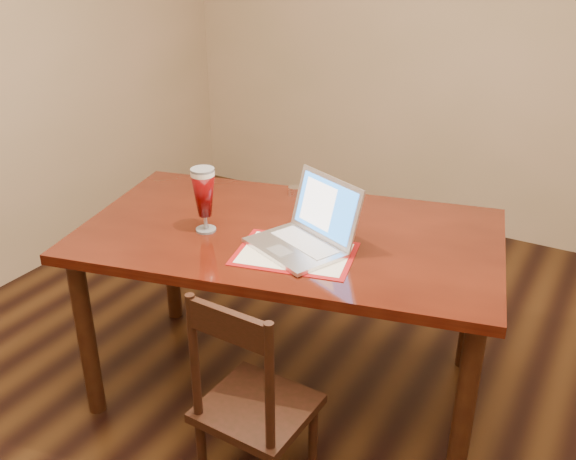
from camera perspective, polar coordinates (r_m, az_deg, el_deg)
The scene contains 3 objects.
room_shell at distance 1.90m, azimuth 2.46°, elevation 19.77°, with size 4.51×5.01×2.71m.
dining_table at distance 2.69m, azimuth 0.01°, elevation -1.80°, with size 1.89×1.33×1.08m.
dining_chair at distance 2.35m, azimuth -3.22°, elevation -15.39°, with size 0.39×0.37×0.88m.
Camera 1 is at (0.87, -1.68, 1.96)m, focal length 40.00 mm.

